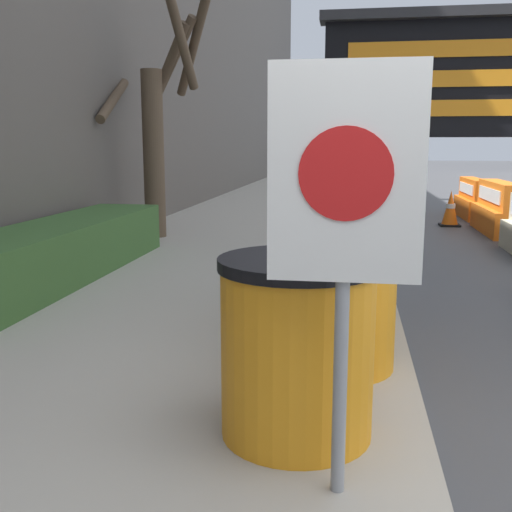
{
  "coord_description": "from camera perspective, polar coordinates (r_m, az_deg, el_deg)",
  "views": [
    {
      "loc": [
        -0.46,
        -2.52,
        1.61
      ],
      "look_at": [
        -1.55,
        4.41,
        0.3
      ],
      "focal_mm": 42.0,
      "sensor_mm": 36.0,
      "label": 1
    }
  ],
  "objects": [
    {
      "name": "barrel_drum_middle",
      "position": [
        4.06,
        7.72,
        -4.06
      ],
      "size": [
        0.81,
        0.81,
        0.93
      ],
      "color": "orange",
      "rests_on": "sidewalk_left"
    },
    {
      "name": "barrel_drum_back",
      "position": [
        5.04,
        7.67,
        -1.18
      ],
      "size": [
        0.81,
        0.81,
        0.93
      ],
      "color": "orange",
      "rests_on": "sidewalk_left"
    },
    {
      "name": "warning_sign",
      "position": [
        2.41,
        8.46,
        4.79
      ],
      "size": [
        0.62,
        0.08,
        1.81
      ],
      "color": "gray",
      "rests_on": "sidewalk_left"
    },
    {
      "name": "ground_plane",
      "position": [
        3.02,
        17.57,
        -22.19
      ],
      "size": [
        120.0,
        120.0,
        0.0
      ],
      "primitive_type": "plane",
      "color": "#3F3F42"
    },
    {
      "name": "traffic_light_near_curb",
      "position": [
        17.91,
        12.22,
        13.54
      ],
      "size": [
        0.28,
        0.44,
        3.58
      ],
      "color": "#2D2D30",
      "rests_on": "ground_plane"
    },
    {
      "name": "pedestrian_worker",
      "position": [
        15.33,
        14.87,
        8.17
      ],
      "size": [
        0.52,
        0.54,
        1.79
      ],
      "rotation": [
        0.0,
        0.0,
        0.88
      ],
      "color": "#514C42",
      "rests_on": "ground_plane"
    },
    {
      "name": "jersey_barrier_orange_far",
      "position": [
        14.22,
        19.97,
        4.99
      ],
      "size": [
        0.52,
        1.9,
        0.87
      ],
      "color": "orange",
      "rests_on": "ground_plane"
    },
    {
      "name": "hedge_strip",
      "position": [
        6.99,
        -18.53,
        0.35
      ],
      "size": [
        0.9,
        4.56,
        0.62
      ],
      "color": "#335628",
      "rests_on": "sidewalk_left"
    },
    {
      "name": "message_board",
      "position": [
        6.84,
        17.16,
        15.8
      ],
      "size": [
        2.54,
        0.36,
        2.97
      ],
      "color": "#28282B",
      "rests_on": "ground_plane"
    },
    {
      "name": "barrel_drum_foreground",
      "position": [
        3.1,
        3.94,
        -8.62
      ],
      "size": [
        0.81,
        0.81,
        0.93
      ],
      "color": "orange",
      "rests_on": "sidewalk_left"
    },
    {
      "name": "traffic_cone_near",
      "position": [
        12.59,
        18.03,
        4.29
      ],
      "size": [
        0.39,
        0.39,
        0.7
      ],
      "color": "black",
      "rests_on": "ground_plane"
    },
    {
      "name": "bare_tree",
      "position": [
        9.92,
        -9.17,
        12.78
      ],
      "size": [
        1.82,
        1.87,
        3.89
      ],
      "color": "#4C3D2D",
      "rests_on": "sidewalk_left"
    },
    {
      "name": "jersey_barrier_orange_near",
      "position": [
        11.89,
        22.11,
        4.03
      ],
      "size": [
        0.59,
        2.08,
        0.94
      ],
      "color": "orange",
      "rests_on": "ground_plane"
    },
    {
      "name": "sidewalk_left",
      "position": [
        3.4,
        -22.97,
        -17.45
      ],
      "size": [
        4.27,
        56.0,
        0.12
      ],
      "color": "gray",
      "rests_on": "ground_plane"
    }
  ]
}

